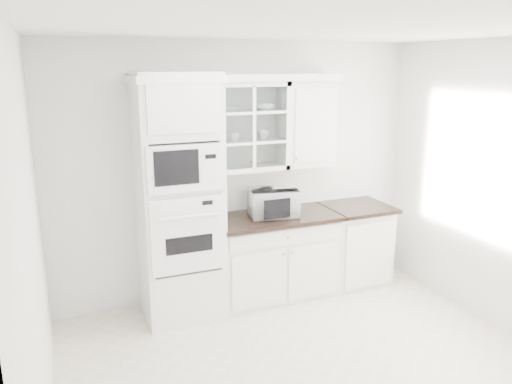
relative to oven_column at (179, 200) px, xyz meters
name	(u,v)px	position (x,y,z in m)	size (l,w,h in m)	color
ground	(315,373)	(0.75, -1.42, -1.19)	(4.00, 3.50, 0.01)	beige
room_shell	(296,151)	(0.75, -0.99, 0.58)	(4.00, 3.50, 2.70)	white
oven_column	(179,200)	(0.00, 0.00, 0.00)	(0.76, 0.68, 2.40)	white
base_cabinet_run	(275,255)	(1.03, 0.03, -0.74)	(1.32, 0.67, 0.92)	white
extra_base_cabinet	(354,243)	(2.03, 0.03, -0.74)	(0.72, 0.67, 0.92)	white
upper_cabinet_glass	(248,126)	(0.78, 0.17, 0.65)	(0.80, 0.33, 0.90)	white
upper_cabinet_solid	(307,123)	(1.46, 0.17, 0.65)	(0.55, 0.33, 0.90)	white
crown_molding	(239,78)	(0.68, 0.14, 1.14)	(2.14, 0.38, 0.07)	white
countertop_microwave	(273,202)	(1.00, 0.03, -0.14)	(0.50, 0.41, 0.29)	white
bowl_a	(230,109)	(0.58, 0.16, 0.83)	(0.19, 0.19, 0.05)	white
bowl_b	(265,107)	(0.95, 0.15, 0.84)	(0.21, 0.21, 0.07)	white
cup_a	(234,137)	(0.62, 0.15, 0.56)	(0.12, 0.12, 0.09)	white
cup_b	(264,134)	(0.95, 0.16, 0.56)	(0.11, 0.11, 0.10)	white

